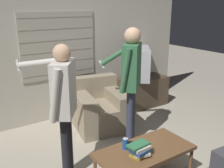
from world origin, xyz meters
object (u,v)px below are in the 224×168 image
(coffee_table, at_px, (145,153))
(armchair_beige, at_px, (99,108))
(tv, at_px, (143,63))
(soda_can, at_px, (125,144))
(book_stack, at_px, (140,149))
(person_left_standing, at_px, (63,97))
(spare_remote, at_px, (134,143))
(person_right_standing, at_px, (131,72))

(coffee_table, bearing_deg, armchair_beige, 77.86)
(armchair_beige, relative_size, coffee_table, 0.92)
(armchair_beige, bearing_deg, tv, -154.10)
(armchair_beige, distance_m, soda_can, 1.52)
(book_stack, bearing_deg, coffee_table, 26.97)
(person_left_standing, distance_m, spare_remote, 0.96)
(book_stack, distance_m, spare_remote, 0.25)
(armchair_beige, relative_size, person_right_standing, 0.60)
(armchair_beige, height_order, spare_remote, armchair_beige)
(armchair_beige, relative_size, spare_remote, 7.51)
(person_right_standing, bearing_deg, book_stack, -164.96)
(person_left_standing, bearing_deg, tv, -24.41)
(coffee_table, bearing_deg, person_right_standing, 62.43)
(person_left_standing, xyz_separation_m, spare_remote, (0.64, -0.46, -0.56))
(coffee_table, relative_size, soda_can, 8.68)
(person_left_standing, relative_size, person_right_standing, 0.94)
(spare_remote, bearing_deg, book_stack, -139.11)
(person_right_standing, relative_size, soda_can, 13.37)
(coffee_table, distance_m, person_right_standing, 1.18)
(soda_can, height_order, spare_remote, soda_can)
(person_right_standing, relative_size, spare_remote, 12.51)
(coffee_table, height_order, tv, tv)
(armchair_beige, distance_m, person_left_standing, 1.54)
(book_stack, height_order, spare_remote, book_stack)
(armchair_beige, xyz_separation_m, soda_can, (-0.50, -1.42, 0.18))
(armchair_beige, distance_m, tv, 1.36)
(person_left_standing, xyz_separation_m, soda_can, (0.50, -0.48, -0.51))
(coffee_table, bearing_deg, person_left_standing, 137.64)
(armchair_beige, relative_size, tv, 1.29)
(armchair_beige, xyz_separation_m, tv, (1.20, 0.32, 0.56))
(coffee_table, distance_m, spare_remote, 0.16)
(coffee_table, height_order, spare_remote, spare_remote)
(person_right_standing, height_order, book_stack, person_right_standing)
(tv, height_order, person_right_standing, person_right_standing)
(soda_can, relative_size, spare_remote, 0.94)
(book_stack, bearing_deg, tv, 49.31)
(coffee_table, bearing_deg, soda_can, 141.89)
(book_stack, bearing_deg, soda_can, 101.75)
(person_right_standing, bearing_deg, spare_remote, -167.28)
(tv, bearing_deg, soda_can, -7.76)
(tv, distance_m, soda_can, 2.47)
(coffee_table, relative_size, book_stack, 4.31)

